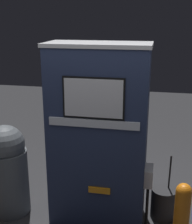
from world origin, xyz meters
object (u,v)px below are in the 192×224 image
Objects in this scene: squeegee_bucket at (164,203)px; trash_bin at (7,169)px; safety_bollard at (181,219)px; gas_pump at (98,137)px.

trash_bin is at bearing -172.68° from squeegee_bucket.
safety_bollard is 0.98× the size of squeegee_bucket.
gas_pump is 1.21m from trash_bin.
gas_pump reaches higher than squeegee_bucket.
gas_pump is 2.52× the size of safety_bollard.
trash_bin reaches higher than safety_bollard.
trash_bin is (-2.02, 0.40, 0.13)m from safety_bollard.
trash_bin is at bearing -176.72° from gas_pump.
trash_bin is 1.93m from squeegee_bucket.
squeegee_bucket is at bearing 13.04° from gas_pump.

